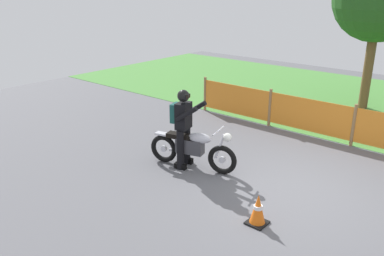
# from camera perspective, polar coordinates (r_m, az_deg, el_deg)

# --- Properties ---
(ground) EXTENTS (24.00, 24.00, 0.02)m
(ground) POSITION_cam_1_polar(r_m,az_deg,el_deg) (7.90, 14.82, -8.68)
(ground) COLOR #5B5B60
(barrier_fence) EXTENTS (9.14, 0.08, 1.05)m
(barrier_fence) POSITION_cam_1_polar(r_m,az_deg,el_deg) (10.20, 22.26, 0.43)
(barrier_fence) COLOR olive
(barrier_fence) RESTS_ON ground
(motorcycle_lead) EXTENTS (1.96, 0.74, 0.95)m
(motorcycle_lead) POSITION_cam_1_polar(r_m,az_deg,el_deg) (8.33, 0.09, -2.86)
(motorcycle_lead) COLOR black
(motorcycle_lead) RESTS_ON ground
(rider_lead) EXTENTS (0.75, 0.64, 1.69)m
(rider_lead) POSITION_cam_1_polar(r_m,az_deg,el_deg) (8.24, -1.28, 0.54)
(rider_lead) COLOR black
(rider_lead) RESTS_ON ground
(traffic_cone) EXTENTS (0.32, 0.32, 0.53)m
(traffic_cone) POSITION_cam_1_polar(r_m,az_deg,el_deg) (6.62, 9.47, -11.53)
(traffic_cone) COLOR black
(traffic_cone) RESTS_ON ground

